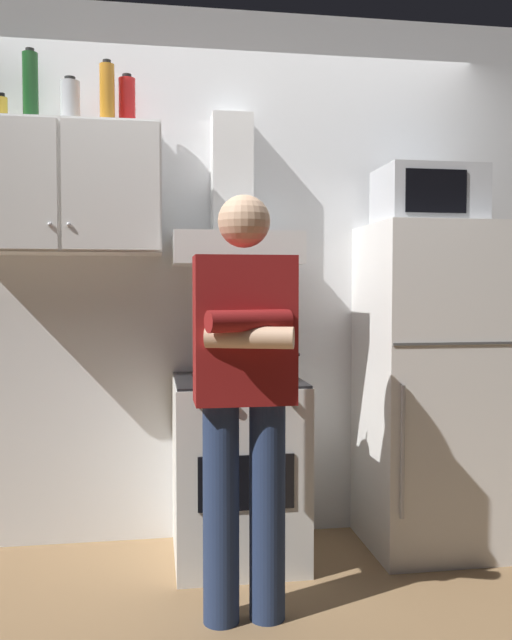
{
  "coord_description": "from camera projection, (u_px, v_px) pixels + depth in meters",
  "views": [
    {
      "loc": [
        -0.44,
        -2.83,
        1.28
      ],
      "look_at": [
        0.0,
        0.0,
        1.15
      ],
      "focal_mm": 37.06,
      "sensor_mm": 36.0,
      "label": 1
    }
  ],
  "objects": [
    {
      "name": "ground_plane",
      "position": [
        256.0,
        579.0,
        2.92
      ],
      "size": [
        7.0,
        7.0,
        0.0
      ],
      "primitive_type": "plane",
      "color": "olive"
    },
    {
      "name": "back_wall_tiled",
      "position": [
        238.0,
        277.0,
        3.45
      ],
      "size": [
        4.8,
        0.1,
        2.7
      ],
      "primitive_type": "cube",
      "color": "white",
      "rests_on": "ground_plane"
    },
    {
      "name": "upper_cabinet",
      "position": [
        64.0,
        190.0,
        3.08
      ],
      "size": [
        0.9,
        0.37,
        0.6
      ],
      "color": "silver"
    },
    {
      "name": "stove_oven",
      "position": [
        238.0,
        468.0,
        3.14
      ],
      "size": [
        0.6,
        0.62,
        0.87
      ],
      "color": "white",
      "rests_on": "ground_plane"
    },
    {
      "name": "range_hood",
      "position": [
        234.0,
        225.0,
        3.21
      ],
      "size": [
        0.6,
        0.44,
        0.75
      ],
      "color": "white"
    },
    {
      "name": "refrigerator",
      "position": [
        427.0,
        387.0,
        3.27
      ],
      "size": [
        0.6,
        0.62,
        1.6
      ],
      "color": "white",
      "rests_on": "ground_plane"
    },
    {
      "name": "microwave",
      "position": [
        428.0,
        197.0,
        3.24
      ],
      "size": [
        0.48,
        0.37,
        0.28
      ],
      "color": "#B7BABF",
      "rests_on": "refrigerator"
    },
    {
      "name": "person_standing",
      "position": [
        244.0,
        390.0,
        2.51
      ],
      "size": [
        0.38,
        0.33,
        1.64
      ],
      "color": "navy",
      "rests_on": "ground_plane"
    },
    {
      "name": "cooking_pot",
      "position": [
        269.0,
        365.0,
        3.02
      ],
      "size": [
        0.29,
        0.19,
        0.13
      ],
      "color": "#B7BABF",
      "rests_on": "stove_oven"
    },
    {
      "name": "bottle_wine_green",
      "position": [
        30.0,
        89.0,
        3.08
      ],
      "size": [
        0.07,
        0.07,
        0.35
      ],
      "color": "#19471E",
      "rests_on": "upper_cabinet"
    },
    {
      "name": "bottle_canister_steel",
      "position": [
        70.0,
        103.0,
        3.1
      ],
      "size": [
        0.09,
        0.09,
        0.23
      ],
      "color": "#B2B5BA",
      "rests_on": "upper_cabinet"
    },
    {
      "name": "bottle_liquor_amber",
      "position": [
        107.0,
        94.0,
        3.07
      ],
      "size": [
        0.07,
        0.07,
        0.3
      ],
      "color": "#B7721E",
      "rests_on": "upper_cabinet"
    },
    {
      "name": "bottle_spice_jar",
      "position": [
        2.0,
        109.0,
        3.03
      ],
      "size": [
        0.05,
        0.05,
        0.13
      ],
      "color": "gold",
      "rests_on": "upper_cabinet"
    },
    {
      "name": "bottle_soda_red",
      "position": [
        127.0,
        103.0,
        3.14
      ],
      "size": [
        0.08,
        0.08,
        0.26
      ],
      "color": "red",
      "rests_on": "upper_cabinet"
    }
  ]
}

